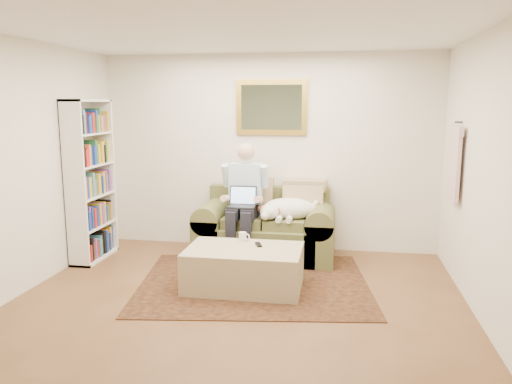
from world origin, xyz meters
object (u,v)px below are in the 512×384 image
(seated_man, at_px, (243,203))
(bookshelf, at_px, (90,181))
(coffee_mug, at_px, (243,237))
(ottoman, at_px, (244,268))
(laptop, at_px, (242,201))
(sleeping_dog, at_px, (290,209))
(sofa, at_px, (266,234))

(seated_man, height_order, bookshelf, bookshelf)
(coffee_mug, relative_size, bookshelf, 0.05)
(ottoman, bearing_deg, laptop, 102.49)
(laptop, bearing_deg, seated_man, 90.00)
(laptop, relative_size, coffee_mug, 3.37)
(sleeping_dog, bearing_deg, coffee_mug, -119.54)
(sleeping_dog, bearing_deg, bookshelf, -172.15)
(sofa, height_order, bookshelf, bookshelf)
(sofa, height_order, laptop, laptop)
(seated_man, distance_m, bookshelf, 1.93)
(sofa, distance_m, laptop, 0.58)
(sofa, height_order, sleeping_dog, sofa)
(seated_man, bearing_deg, sleeping_dog, 7.13)
(laptop, height_order, bookshelf, bookshelf)
(bookshelf, bearing_deg, laptop, 6.06)
(seated_man, xyz_separation_m, ottoman, (0.20, -0.98, -0.51))
(sofa, xyz_separation_m, ottoman, (-0.06, -1.14, -0.08))
(ottoman, relative_size, bookshelf, 0.61)
(laptop, bearing_deg, sofa, 41.02)
(sleeping_dog, height_order, ottoman, sleeping_dog)
(sofa, bearing_deg, coffee_mug, -98.44)
(seated_man, xyz_separation_m, coffee_mug, (0.13, -0.70, -0.24))
(ottoman, bearing_deg, sleeping_dog, 70.69)
(seated_man, xyz_separation_m, bookshelf, (-1.89, -0.27, 0.27))
(sofa, relative_size, coffee_mug, 17.36)
(ottoman, xyz_separation_m, bookshelf, (-2.09, 0.71, 0.78))
(laptop, xyz_separation_m, ottoman, (0.20, -0.92, -0.55))
(sofa, distance_m, coffee_mug, 0.89)
(sleeping_dog, xyz_separation_m, bookshelf, (-2.46, -0.34, 0.34))
(seated_man, xyz_separation_m, laptop, (-0.00, -0.07, 0.04))
(coffee_mug, bearing_deg, sofa, 81.56)
(ottoman, height_order, bookshelf, bookshelf)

